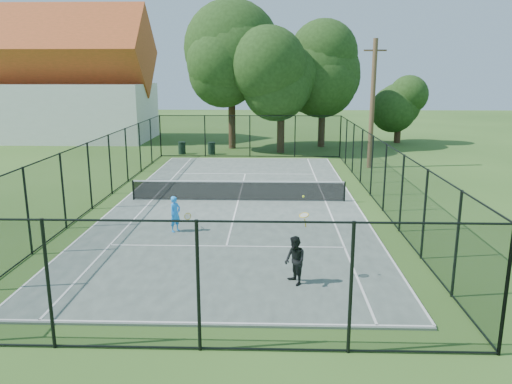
{
  "coord_description": "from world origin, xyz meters",
  "views": [
    {
      "loc": [
        1.54,
        -22.84,
        5.96
      ],
      "look_at": [
        0.93,
        -3.0,
        1.2
      ],
      "focal_mm": 35.0,
      "sensor_mm": 36.0,
      "label": 1
    }
  ],
  "objects_px": {
    "trash_bin_right": "(212,148)",
    "player_black": "(295,260)",
    "trash_bin_left": "(182,148)",
    "utility_pole": "(372,104)",
    "tennis_net": "(238,190)",
    "player_blue": "(175,214)"
  },
  "relations": [
    {
      "from": "player_black",
      "to": "tennis_net",
      "type": "bearing_deg",
      "value": 103.25
    },
    {
      "from": "trash_bin_left",
      "to": "player_blue",
      "type": "bearing_deg",
      "value": -80.73
    },
    {
      "from": "trash_bin_left",
      "to": "trash_bin_right",
      "type": "relative_size",
      "value": 1.01
    },
    {
      "from": "trash_bin_right",
      "to": "player_black",
      "type": "height_order",
      "value": "player_black"
    },
    {
      "from": "trash_bin_left",
      "to": "player_blue",
      "type": "height_order",
      "value": "player_blue"
    },
    {
      "from": "utility_pole",
      "to": "tennis_net",
      "type": "bearing_deg",
      "value": -131.14
    },
    {
      "from": "tennis_net",
      "to": "utility_pole",
      "type": "height_order",
      "value": "utility_pole"
    },
    {
      "from": "tennis_net",
      "to": "trash_bin_right",
      "type": "relative_size",
      "value": 11.01
    },
    {
      "from": "tennis_net",
      "to": "trash_bin_left",
      "type": "distance_m",
      "value": 14.96
    },
    {
      "from": "trash_bin_left",
      "to": "player_black",
      "type": "distance_m",
      "value": 24.69
    },
    {
      "from": "trash_bin_right",
      "to": "player_blue",
      "type": "distance_m",
      "value": 18.79
    },
    {
      "from": "tennis_net",
      "to": "utility_pole",
      "type": "relative_size",
      "value": 1.26
    },
    {
      "from": "trash_bin_right",
      "to": "utility_pole",
      "type": "height_order",
      "value": "utility_pole"
    },
    {
      "from": "trash_bin_left",
      "to": "player_blue",
      "type": "relative_size",
      "value": 0.68
    },
    {
      "from": "trash_bin_right",
      "to": "player_black",
      "type": "bearing_deg",
      "value": -77.63
    },
    {
      "from": "player_blue",
      "to": "tennis_net",
      "type": "bearing_deg",
      "value": 66.43
    },
    {
      "from": "player_blue",
      "to": "trash_bin_left",
      "type": "bearing_deg",
      "value": 99.27
    },
    {
      "from": "player_black",
      "to": "utility_pole",
      "type": "bearing_deg",
      "value": 73.1
    },
    {
      "from": "trash_bin_left",
      "to": "utility_pole",
      "type": "relative_size",
      "value": 0.12
    },
    {
      "from": "trash_bin_right",
      "to": "player_black",
      "type": "distance_m",
      "value": 24.07
    },
    {
      "from": "trash_bin_right",
      "to": "player_blue",
      "type": "bearing_deg",
      "value": -87.44
    },
    {
      "from": "tennis_net",
      "to": "player_black",
      "type": "xyz_separation_m",
      "value": [
        2.24,
        -9.51,
        0.19
      ]
    }
  ]
}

